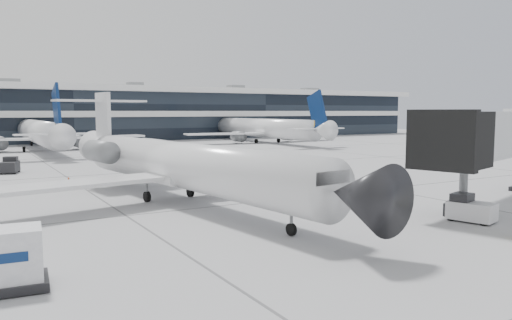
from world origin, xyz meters
TOP-DOWN VIEW (x-y plane):
  - ground at (0.00, 0.00)m, footprint 220.00×220.00m
  - terminal at (0.00, 82.00)m, footprint 170.00×22.00m
  - bg_jet_center at (-8.00, 55.00)m, footprint 32.00×40.00m
  - bg_jet_right at (32.00, 55.00)m, footprint 32.00×40.00m
  - regional_jet at (-5.77, 2.68)m, footprint 26.50×33.07m
  - jet_bridge at (13.58, -7.68)m, footprint 19.06×8.78m
  - baggage_tug at (5.92, -10.92)m, footprint 2.01×2.67m
  - cargo_uld at (-16.77, -9.97)m, footprint 2.69×2.09m
  - traffic_cone at (-10.63, 14.90)m, footprint 0.46×0.46m
  - far_tug at (-14.26, 25.73)m, footprint 2.09×2.78m

SIDE VIEW (x-z plane):
  - ground at x=0.00m, z-range 0.00..0.00m
  - bg_jet_center at x=-8.00m, z-range -4.80..4.80m
  - bg_jet_right at x=32.00m, z-range -4.80..4.80m
  - traffic_cone at x=-10.63m, z-range -0.02..0.60m
  - baggage_tug at x=5.92m, z-range -0.08..1.43m
  - far_tug at x=-14.26m, z-range -0.08..1.49m
  - cargo_uld at x=-16.77m, z-range 0.01..2.07m
  - regional_jet at x=-5.77m, z-range -1.21..6.43m
  - jet_bridge at x=13.58m, z-range 1.42..7.64m
  - terminal at x=0.00m, z-range 0.00..10.00m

